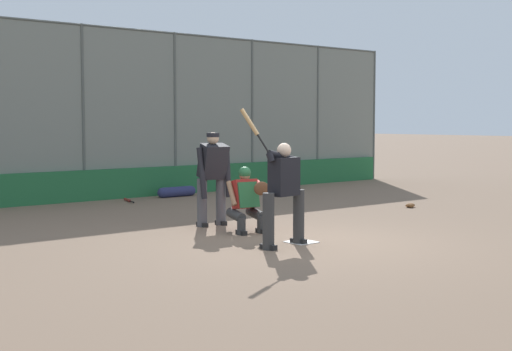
{
  "coord_description": "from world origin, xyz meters",
  "views": [
    {
      "loc": [
        7.91,
        8.49,
        1.98
      ],
      "look_at": [
        0.15,
        -1.0,
        1.05
      ],
      "focal_mm": 50.0,
      "sensor_mm": 36.0,
      "label": 1
    }
  ],
  "objects_px": {
    "catcher_behind_plate": "(247,199)",
    "equipment_bag_dugout_side": "(177,192)",
    "batter_at_plate": "(283,190)",
    "umpire_home": "(213,176)",
    "fielding_glove_on_dirt": "(410,205)",
    "spare_bat_by_padding": "(128,200)"
  },
  "relations": [
    {
      "from": "catcher_behind_plate",
      "to": "equipment_bag_dugout_side",
      "type": "height_order",
      "value": "catcher_behind_plate"
    },
    {
      "from": "fielding_glove_on_dirt",
      "to": "equipment_bag_dugout_side",
      "type": "bearing_deg",
      "value": -61.8
    },
    {
      "from": "catcher_behind_plate",
      "to": "spare_bat_by_padding",
      "type": "xyz_separation_m",
      "value": [
        -0.8,
        -5.73,
        -0.58
      ]
    },
    {
      "from": "catcher_behind_plate",
      "to": "umpire_home",
      "type": "xyz_separation_m",
      "value": [
        -0.01,
        -1.05,
        0.35
      ]
    },
    {
      "from": "batter_at_plate",
      "to": "catcher_behind_plate",
      "type": "distance_m",
      "value": 1.56
    },
    {
      "from": "fielding_glove_on_dirt",
      "to": "catcher_behind_plate",
      "type": "bearing_deg",
      "value": 5.7
    },
    {
      "from": "spare_bat_by_padding",
      "to": "equipment_bag_dugout_side",
      "type": "relative_size",
      "value": 0.7
    },
    {
      "from": "fielding_glove_on_dirt",
      "to": "equipment_bag_dugout_side",
      "type": "height_order",
      "value": "equipment_bag_dugout_side"
    },
    {
      "from": "batter_at_plate",
      "to": "equipment_bag_dugout_side",
      "type": "bearing_deg",
      "value": -118.58
    },
    {
      "from": "umpire_home",
      "to": "fielding_glove_on_dirt",
      "type": "height_order",
      "value": "umpire_home"
    },
    {
      "from": "spare_bat_by_padding",
      "to": "catcher_behind_plate",
      "type": "bearing_deg",
      "value": -173.91
    },
    {
      "from": "batter_at_plate",
      "to": "spare_bat_by_padding",
      "type": "height_order",
      "value": "batter_at_plate"
    },
    {
      "from": "equipment_bag_dugout_side",
      "to": "catcher_behind_plate",
      "type": "bearing_deg",
      "value": 68.33
    },
    {
      "from": "batter_at_plate",
      "to": "equipment_bag_dugout_side",
      "type": "xyz_separation_m",
      "value": [
        -2.79,
        -7.39,
        -0.76
      ]
    },
    {
      "from": "catcher_behind_plate",
      "to": "spare_bat_by_padding",
      "type": "distance_m",
      "value": 5.81
    },
    {
      "from": "batter_at_plate",
      "to": "fielding_glove_on_dirt",
      "type": "height_order",
      "value": "batter_at_plate"
    },
    {
      "from": "catcher_behind_plate",
      "to": "fielding_glove_on_dirt",
      "type": "xyz_separation_m",
      "value": [
        -5.24,
        -0.52,
        -0.56
      ]
    },
    {
      "from": "catcher_behind_plate",
      "to": "fielding_glove_on_dirt",
      "type": "distance_m",
      "value": 5.3
    },
    {
      "from": "umpire_home",
      "to": "equipment_bag_dugout_side",
      "type": "xyz_separation_m",
      "value": [
        -2.34,
        -4.87,
        -0.83
      ]
    },
    {
      "from": "umpire_home",
      "to": "fielding_glove_on_dirt",
      "type": "relative_size",
      "value": 6.57
    },
    {
      "from": "umpire_home",
      "to": "equipment_bag_dugout_side",
      "type": "bearing_deg",
      "value": -110.93
    },
    {
      "from": "batter_at_plate",
      "to": "equipment_bag_dugout_side",
      "type": "relative_size",
      "value": 1.9
    }
  ]
}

